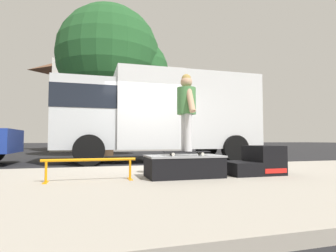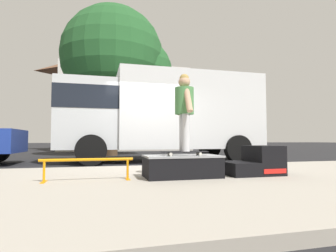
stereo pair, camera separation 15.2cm
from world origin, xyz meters
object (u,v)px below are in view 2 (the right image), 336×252
object	(u,v)px
skater_kid	(184,106)
street_tree_main	(119,61)
box_truck	(161,113)
skate_box	(182,165)
skateboard	(185,152)
kicker_ramp	(255,163)
grind_rail	(87,164)

from	to	relation	value
skater_kid	street_tree_main	xyz separation A→B (m)	(-0.49, 8.91, 3.30)
skater_kid	box_truck	bearing A→B (deg)	81.67
skate_box	skateboard	size ratio (longest dim) A/B	1.59
skateboard	street_tree_main	world-z (taller)	street_tree_main
kicker_ramp	skater_kid	distance (m)	1.68
skateboard	skater_kid	distance (m)	0.78
kicker_ramp	skater_kid	world-z (taller)	skater_kid
skateboard	box_truck	size ratio (longest dim) A/B	0.11
skate_box	street_tree_main	xyz separation A→B (m)	(-0.45, 8.87, 4.31)
skateboard	street_tree_main	bearing A→B (deg)	93.12
skateboard	street_tree_main	distance (m)	9.81
skate_box	grind_rail	distance (m)	1.52
skateboard	grind_rail	bearing A→B (deg)	179.15
street_tree_main	skateboard	bearing A→B (deg)	-86.88
grind_rail	street_tree_main	xyz separation A→B (m)	(1.07, 8.89, 4.25)
kicker_ramp	skateboard	size ratio (longest dim) A/B	1.24
skater_kid	box_truck	size ratio (longest dim) A/B	0.19
grind_rail	skateboard	size ratio (longest dim) A/B	1.74
kicker_ramp	street_tree_main	world-z (taller)	street_tree_main
grind_rail	street_tree_main	world-z (taller)	street_tree_main
street_tree_main	box_truck	bearing A→B (deg)	-72.87
grind_rail	skate_box	bearing A→B (deg)	0.50
grind_rail	box_truck	size ratio (longest dim) A/B	0.20
box_truck	skateboard	bearing A→B (deg)	-98.33
skate_box	box_truck	xyz separation A→B (m)	(0.76, 4.93, 1.39)
skate_box	skateboard	world-z (taller)	skateboard
box_truck	street_tree_main	size ratio (longest dim) A/B	0.96
skate_box	grind_rail	bearing A→B (deg)	-179.50
skateboard	box_truck	xyz separation A→B (m)	(0.73, 4.97, 1.16)
skate_box	skater_kid	bearing A→B (deg)	-44.47
grind_rail	skater_kid	world-z (taller)	skater_kid
skateboard	box_truck	world-z (taller)	box_truck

